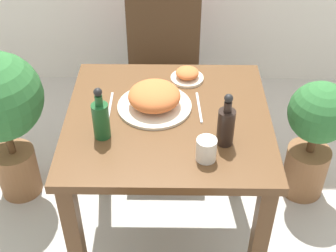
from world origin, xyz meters
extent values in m
plane|color=#B7B2A8|center=(0.00, 0.00, 0.00)|extent=(16.00, 16.00, 0.00)
cube|color=brown|center=(0.00, 0.00, 0.75)|extent=(0.80, 0.77, 0.04)
cube|color=brown|center=(-0.35, -0.33, 0.37)|extent=(0.06, 0.06, 0.73)
cube|color=brown|center=(0.35, -0.33, 0.37)|extent=(0.06, 0.06, 0.73)
cube|color=brown|center=(-0.35, 0.33, 0.37)|extent=(0.06, 0.06, 0.73)
cube|color=brown|center=(0.35, 0.33, 0.37)|extent=(0.06, 0.06, 0.73)
cube|color=#4C331E|center=(-0.04, 0.65, 0.43)|extent=(0.42, 0.42, 0.04)
cube|color=#4C331E|center=(-0.04, 0.85, 0.67)|extent=(0.40, 0.04, 0.44)
cylinder|color=brown|center=(-0.22, 0.47, 0.20)|extent=(0.03, 0.03, 0.41)
cylinder|color=brown|center=(0.14, 0.47, 0.20)|extent=(0.03, 0.03, 0.41)
cylinder|color=brown|center=(-0.22, 0.83, 0.20)|extent=(0.03, 0.03, 0.41)
cylinder|color=brown|center=(0.14, 0.83, 0.20)|extent=(0.03, 0.03, 0.41)
cylinder|color=beige|center=(-0.05, 0.06, 0.78)|extent=(0.30, 0.30, 0.01)
ellipsoid|color=#CC6633|center=(-0.05, 0.06, 0.83)|extent=(0.21, 0.21, 0.09)
cylinder|color=beige|center=(0.08, 0.26, 0.78)|extent=(0.14, 0.14, 0.01)
ellipsoid|color=#CC6633|center=(0.08, 0.26, 0.80)|extent=(0.10, 0.10, 0.04)
cylinder|color=silver|center=(0.14, -0.24, 0.81)|extent=(0.07, 0.07, 0.09)
cylinder|color=black|center=(0.21, -0.15, 0.84)|extent=(0.06, 0.06, 0.14)
cylinder|color=black|center=(0.21, -0.15, 0.93)|extent=(0.03, 0.03, 0.04)
sphere|color=black|center=(0.21, -0.15, 0.97)|extent=(0.03, 0.03, 0.03)
cylinder|color=#194C23|center=(-0.24, -0.12, 0.84)|extent=(0.06, 0.06, 0.14)
cylinder|color=#194C23|center=(-0.24, -0.12, 0.93)|extent=(0.03, 0.03, 0.04)
sphere|color=black|center=(-0.24, -0.12, 0.97)|extent=(0.03, 0.03, 0.03)
cube|color=silver|center=(-0.23, 0.06, 0.77)|extent=(0.01, 0.19, 0.00)
cube|color=silver|center=(0.12, 0.06, 0.77)|extent=(0.02, 0.20, 0.00)
cylinder|color=brown|center=(-0.80, 0.33, 0.14)|extent=(0.22, 0.22, 0.28)
cylinder|color=brown|center=(-0.80, 0.33, 0.34)|extent=(0.04, 0.04, 0.13)
cylinder|color=brown|center=(0.72, 0.35, 0.14)|extent=(0.22, 0.22, 0.29)
cylinder|color=brown|center=(0.72, 0.35, 0.33)|extent=(0.04, 0.04, 0.09)
sphere|color=#2D6B33|center=(0.72, 0.35, 0.53)|extent=(0.31, 0.31, 0.31)
cube|color=#2D3347|center=(-0.07, 1.06, 0.23)|extent=(0.28, 0.20, 0.45)
cube|color=#DB566B|center=(-0.07, 1.06, 0.71)|extent=(0.34, 0.22, 0.52)
camera|label=1|loc=(0.02, -1.45, 1.89)|focal=50.00mm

